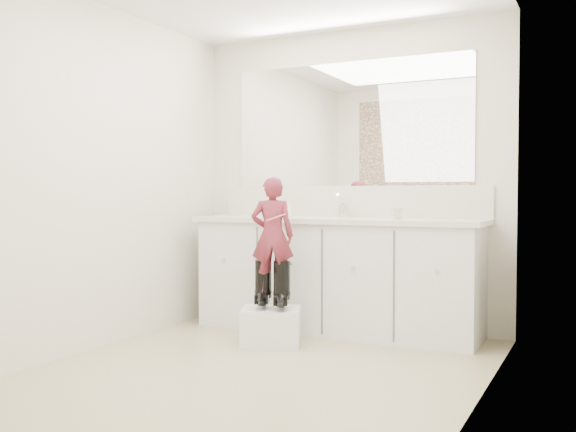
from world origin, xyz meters
The scene contains 18 objects.
floor centered at (0.00, 0.00, 0.00)m, with size 3.00×3.00×0.00m, color #91845F.
wall_back centered at (0.00, 1.50, 1.20)m, with size 2.60×2.60×0.00m, color beige.
wall_front centered at (0.00, -1.50, 1.20)m, with size 2.60×2.60×0.00m, color beige.
wall_left centered at (-1.30, 0.00, 1.20)m, with size 3.00×3.00×0.00m, color beige.
wall_right centered at (1.30, 0.00, 1.20)m, with size 3.00×3.00×0.00m, color beige.
vanity_cabinet centered at (0.00, 1.23, 0.42)m, with size 2.20×0.55×0.85m, color silver.
countertop centered at (0.00, 1.21, 0.87)m, with size 2.28×0.58×0.04m, color beige.
backsplash centered at (0.00, 1.49, 1.02)m, with size 2.28×0.03×0.25m, color beige.
mirror centered at (0.00, 1.49, 1.64)m, with size 2.00×0.02×1.00m, color white.
dot_panel centered at (0.00, -1.49, 1.65)m, with size 2.00×0.01×1.20m, color #472819.
faucet centered at (0.00, 1.38, 0.94)m, with size 0.08×0.08×0.10m, color silver.
cup centered at (0.51, 1.15, 0.93)m, with size 0.09×0.09×0.09m, color beige.
soap_bottle centered at (-0.40, 1.15, 0.97)m, with size 0.07×0.08×0.16m, color white.
step_stool centered at (-0.25, 0.61, 0.13)m, with size 0.41×0.34×0.26m, color silver.
boot_left centered at (-0.32, 0.63, 0.43)m, with size 0.12×0.23×0.34m, color black, non-canonical shape.
boot_right centered at (-0.17, 0.63, 0.43)m, with size 0.12×0.23×0.34m, color black, non-canonical shape.
toddler centered at (-0.25, 0.63, 0.78)m, with size 0.30×0.20×0.84m, color #AD3549.
toothbrush centered at (-0.18, 0.55, 0.91)m, with size 0.01×0.01×0.14m, color #DB5583.
Camera 1 is at (1.88, -3.39, 1.08)m, focal length 40.00 mm.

